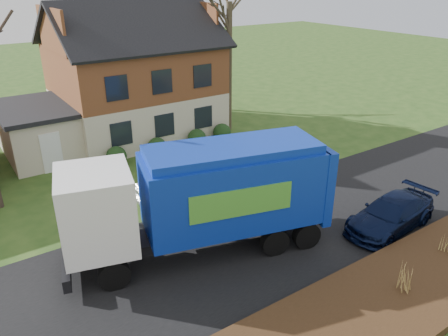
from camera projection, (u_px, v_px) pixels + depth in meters
ground at (242, 242)px, 16.75m from camera, size 120.00×120.00×0.00m
road at (242, 242)px, 16.75m from camera, size 80.00×7.00×0.02m
mulch_verge at (350, 323)px, 12.69m from camera, size 80.00×3.50×0.30m
main_house at (127, 71)px, 26.36m from camera, size 12.95×8.95×9.26m
garbage_truck at (206, 194)px, 15.33m from camera, size 9.82×4.86×4.06m
silver_sedan at (189, 185)px, 19.47m from camera, size 4.71×1.67×1.55m
navy_wagon at (391, 214)px, 17.43m from camera, size 4.59×2.17×1.29m
grass_clump_mid at (404, 276)px, 13.62m from camera, size 0.36×0.29×0.99m
grass_clump_east at (448, 242)px, 15.54m from camera, size 0.31×0.25×0.77m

